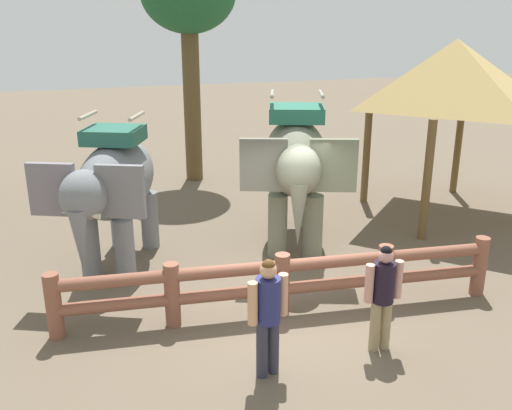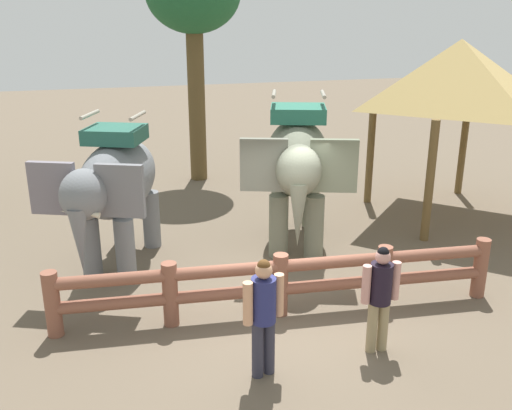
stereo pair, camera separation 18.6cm
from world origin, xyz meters
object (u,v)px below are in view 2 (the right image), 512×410
log_fence (280,280)px  elephant_center (297,163)px  thatched_shelter (458,75)px  elephant_near_left (115,184)px  tourist_man_in_blue (264,310)px  tourist_woman_in_black (380,292)px

log_fence → elephant_center: (1.22, 2.71, 1.16)m
thatched_shelter → elephant_near_left: bearing=-173.3°
elephant_center → tourist_man_in_blue: size_ratio=2.22×
elephant_near_left → tourist_man_in_blue: (1.66, -4.09, -0.66)m
thatched_shelter → tourist_man_in_blue: bearing=-140.3°
log_fence → elephant_near_left: bearing=132.2°
tourist_woman_in_black → thatched_shelter: (4.28, 4.89, 2.37)m
elephant_near_left → tourist_woman_in_black: bearing=-49.5°
log_fence → elephant_near_left: size_ratio=2.08×
elephant_center → tourist_woman_in_black: (-0.20, -4.08, -0.83)m
tourist_woman_in_black → tourist_man_in_blue: size_ratio=0.96×
tourist_man_in_blue → thatched_shelter: size_ratio=0.41×
elephant_center → tourist_man_in_blue: (-1.94, -4.18, -0.79)m
tourist_woman_in_black → thatched_shelter: 6.92m
elephant_near_left → log_fence: bearing=-47.8°
thatched_shelter → tourist_woman_in_black: bearing=-131.2°
tourist_woman_in_black → tourist_man_in_blue: (-1.74, -0.11, 0.04)m
elephant_near_left → tourist_woman_in_black: (3.40, -3.99, -0.70)m
elephant_near_left → tourist_woman_in_black: elephant_near_left is taller
elephant_near_left → tourist_man_in_blue: bearing=-67.9°
elephant_near_left → tourist_woman_in_black: 5.29m
elephant_near_left → thatched_shelter: (7.68, 0.91, 1.67)m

